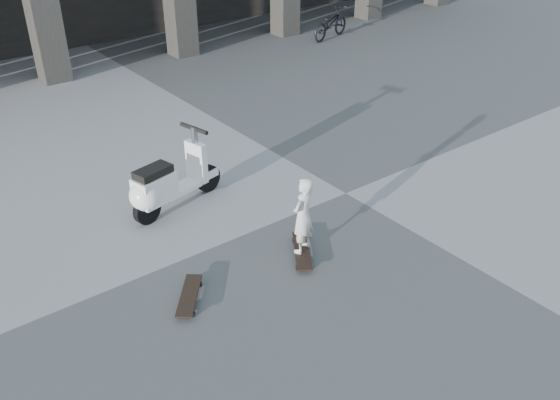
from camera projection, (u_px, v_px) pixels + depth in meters
ground at (346, 193)px, 9.66m from camera, size 90.00×90.00×0.00m
longboard at (302, 251)px, 8.12m from camera, size 0.69×0.87×0.09m
skateboard_spare at (189, 296)px, 7.29m from camera, size 0.68×0.76×0.10m
child at (303, 216)px, 7.84m from camera, size 0.47×0.39×1.10m
scooter at (163, 186)px, 8.87m from camera, size 1.71×0.76×1.21m
bicycle at (330, 23)px, 17.67m from camera, size 1.79×1.05×0.89m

